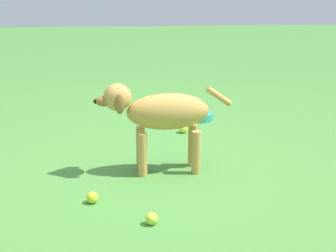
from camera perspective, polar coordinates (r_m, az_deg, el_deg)
name	(u,v)px	position (r m, az deg, el deg)	size (l,w,h in m)	color
ground	(158,174)	(3.53, -1.02, -4.93)	(14.00, 14.00, 0.00)	#478438
dog	(160,113)	(3.45, -0.83, 1.31)	(0.86, 0.24, 0.58)	#C69347
tennis_ball_0	(183,129)	(4.30, 1.58, -0.27)	(0.07, 0.07, 0.07)	#D1E037
tennis_ball_1	(152,219)	(2.91, -1.69, -9.45)	(0.07, 0.07, 0.07)	#BFDE3A
tennis_ball_2	(92,197)	(3.16, -7.75, -7.26)	(0.07, 0.07, 0.07)	#CBDC2B
water_bowl	(200,116)	(4.63, 3.29, 1.02)	(0.22, 0.22, 0.06)	teal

